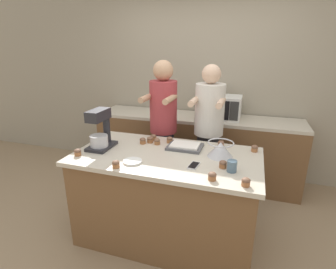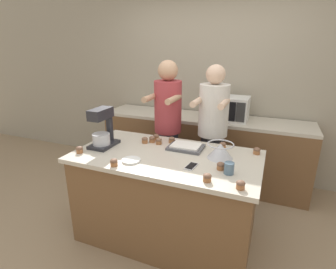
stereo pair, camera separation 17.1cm
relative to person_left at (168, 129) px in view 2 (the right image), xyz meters
name	(u,v)px [view 2 (the right image)]	position (x,y,z in m)	size (l,w,h in m)	color
ground_plane	(166,234)	(0.27, -0.69, -0.91)	(16.00, 16.00, 0.00)	#937A5B
back_wall	(211,83)	(0.27, 0.97, 0.44)	(10.00, 0.06, 2.70)	gray
island_counter	(166,196)	(0.27, -0.69, -0.46)	(1.71, 0.92, 0.90)	brown
back_counter	(202,149)	(0.27, 0.62, -0.44)	(2.80, 0.60, 0.93)	brown
person_left	(168,129)	(0.00, 0.00, 0.00)	(0.33, 0.50, 1.70)	#33384C
person_right	(212,137)	(0.54, 0.00, -0.03)	(0.34, 0.50, 1.67)	#232328
stand_mixer	(103,130)	(-0.39, -0.73, 0.16)	(0.20, 0.30, 0.39)	#232328
mixing_bowl	(220,150)	(0.74, -0.58, 0.06)	(0.24, 0.24, 0.14)	#BCBCC1
baking_tray	(186,147)	(0.39, -0.48, 0.01)	(0.33, 0.25, 0.04)	#4C4C51
microwave_oven	(227,108)	(0.58, 0.62, 0.17)	(0.53, 0.37, 0.30)	silver
cell_phone	(191,166)	(0.56, -0.85, -0.01)	(0.09, 0.15, 0.01)	silver
drinking_glass	(229,168)	(0.87, -0.86, 0.03)	(0.08, 0.08, 0.09)	slate
small_plate	(131,160)	(0.04, -0.94, 0.00)	(0.16, 0.16, 0.02)	white
cupcake_0	(223,145)	(0.72, -0.34, 0.02)	(0.06, 0.06, 0.06)	#9E6038
cupcake_1	(79,150)	(-0.50, -0.96, 0.02)	(0.06, 0.06, 0.06)	#9E6038
cupcake_2	(241,185)	(0.99, -1.06, 0.02)	(0.06, 0.06, 0.06)	#9E6038
cupcake_3	(257,151)	(1.04, -0.36, 0.02)	(0.06, 0.06, 0.06)	#9E6038
cupcake_4	(145,140)	(-0.05, -0.50, 0.02)	(0.06, 0.06, 0.06)	#9E6038
cupcake_5	(159,141)	(0.09, -0.47, 0.02)	(0.06, 0.06, 0.06)	#9E6038
cupcake_6	(172,140)	(0.20, -0.38, 0.02)	(0.06, 0.06, 0.06)	#9E6038
cupcake_7	(114,162)	(-0.04, -1.08, 0.02)	(0.06, 0.06, 0.06)	#9E6038
cupcake_8	(156,137)	(0.01, -0.37, 0.02)	(0.06, 0.06, 0.06)	#9E6038
cupcake_9	(207,177)	(0.74, -1.04, 0.02)	(0.06, 0.06, 0.06)	#9E6038
cupcake_10	(221,166)	(0.80, -0.81, 0.02)	(0.06, 0.06, 0.06)	#9E6038
cupcake_11	(152,139)	(0.01, -0.44, 0.02)	(0.06, 0.06, 0.06)	#9E6038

